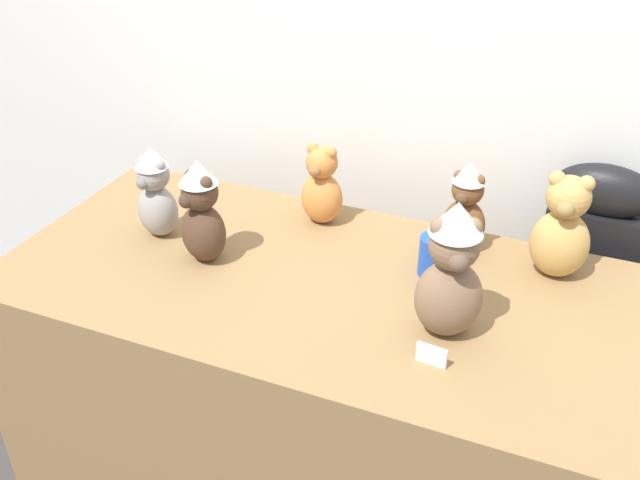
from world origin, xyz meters
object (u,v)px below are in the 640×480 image
at_px(display_table, 320,390).
at_px(teddy_bear_ginger, 322,187).
at_px(instrument_case, 577,309).
at_px(teddy_bear_ash, 155,193).
at_px(teddy_bear_chestnut, 466,207).
at_px(teddy_bear_mocha, 451,272).
at_px(party_cup_blue, 434,256).
at_px(teddy_bear_cocoa, 201,213).
at_px(teddy_bear_honey, 562,229).

height_order(display_table, teddy_bear_ginger, teddy_bear_ginger).
distance_m(instrument_case, teddy_bear_ash, 1.32).
bearing_deg(teddy_bear_chestnut, display_table, -127.12).
bearing_deg(teddy_bear_mocha, instrument_case, 39.95).
relative_size(teddy_bear_ginger, party_cup_blue, 2.23).
xyz_separation_m(instrument_case, teddy_bear_cocoa, (-0.97, -0.56, 0.42)).
bearing_deg(teddy_bear_mocha, teddy_bear_chestnut, 72.58).
bearing_deg(party_cup_blue, teddy_bear_ginger, 158.96).
distance_m(teddy_bear_ash, party_cup_blue, 0.79).
distance_m(teddy_bear_cocoa, teddy_bear_chestnut, 0.71).
relative_size(teddy_bear_cocoa, party_cup_blue, 2.66).
height_order(teddy_bear_ginger, party_cup_blue, teddy_bear_ginger).
bearing_deg(teddy_bear_honey, teddy_bear_mocha, -119.79).
relative_size(display_table, teddy_bear_chestnut, 6.51).
height_order(teddy_bear_cocoa, teddy_bear_chestnut, teddy_bear_cocoa).
distance_m(instrument_case, teddy_bear_honey, 0.50).
bearing_deg(teddy_bear_ginger, teddy_bear_ash, -142.68).
height_order(teddy_bear_ginger, teddy_bear_cocoa, teddy_bear_cocoa).
relative_size(instrument_case, teddy_bear_cocoa, 3.38).
relative_size(display_table, teddy_bear_honey, 5.79).
height_order(display_table, teddy_bear_cocoa, teddy_bear_cocoa).
bearing_deg(teddy_bear_ash, display_table, 8.06).
bearing_deg(instrument_case, display_table, -137.78).
bearing_deg(party_cup_blue, teddy_bear_cocoa, -164.35).
bearing_deg(instrument_case, teddy_bear_mocha, -112.54).
bearing_deg(party_cup_blue, teddy_bear_honey, 22.23).
relative_size(teddy_bear_chestnut, party_cup_blue, 2.36).
relative_size(instrument_case, teddy_bear_ash, 3.65).
bearing_deg(teddy_bear_ginger, teddy_bear_honey, 3.89).
bearing_deg(teddy_bear_ash, teddy_bear_cocoa, -6.71).
distance_m(teddy_bear_cocoa, party_cup_blue, 0.62).
xyz_separation_m(instrument_case, teddy_bear_ash, (-1.16, -0.49, 0.41)).
xyz_separation_m(instrument_case, teddy_bear_chestnut, (-0.34, -0.23, 0.40)).
bearing_deg(teddy_bear_ginger, instrument_case, 23.99).
bearing_deg(teddy_bear_ginger, party_cup_blue, -15.12).
height_order(teddy_bear_honey, teddy_bear_cocoa, same).
height_order(teddy_bear_mocha, teddy_bear_cocoa, teddy_bear_mocha).
height_order(teddy_bear_ash, teddy_bear_honey, teddy_bear_honey).
height_order(teddy_bear_mocha, teddy_bear_honey, teddy_bear_mocha).
height_order(instrument_case, party_cup_blue, instrument_case).
bearing_deg(teddy_bear_cocoa, teddy_bear_ash, -174.21).
relative_size(teddy_bear_honey, teddy_bear_cocoa, 1.00).
relative_size(teddy_bear_ash, teddy_bear_mocha, 0.79).
height_order(display_table, teddy_bear_honey, teddy_bear_honey).
distance_m(teddy_bear_mocha, teddy_bear_cocoa, 0.68).
relative_size(instrument_case, teddy_bear_honey, 3.39).
xyz_separation_m(display_table, party_cup_blue, (0.26, 0.14, 0.44)).
bearing_deg(teddy_bear_honey, teddy_bear_ash, -167.47).
bearing_deg(party_cup_blue, teddy_bear_ash, -172.64).
bearing_deg(display_table, teddy_bear_honey, 24.96).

